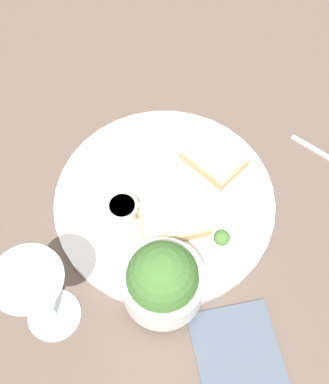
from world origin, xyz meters
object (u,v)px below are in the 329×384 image
(wine_glass, at_px, (36,290))
(cheese_toast_near, at_px, (173,219))
(sauce_ramekin, at_px, (123,209))
(cheese_toast_far, at_px, (214,157))
(salad_bowl, at_px, (162,281))
(napkin, at_px, (239,359))

(wine_glass, bearing_deg, cheese_toast_near, -135.67)
(sauce_ramekin, relative_size, wine_glass, 0.30)
(cheese_toast_far, relative_size, wine_glass, 0.72)
(sauce_ramekin, bearing_deg, cheese_toast_near, 173.70)
(cheese_toast_near, bearing_deg, sauce_ramekin, -6.30)
(sauce_ramekin, height_order, wine_glass, wine_glass)
(cheese_toast_far, bearing_deg, sauce_ramekin, 38.73)
(salad_bowl, relative_size, napkin, 0.66)
(cheese_toast_near, bearing_deg, napkin, 119.03)
(cheese_toast_near, xyz_separation_m, napkin, (-0.11, 0.19, -0.02))
(sauce_ramekin, distance_m, napkin, 0.27)
(salad_bowl, distance_m, sauce_ramekin, 0.14)
(salad_bowl, bearing_deg, wine_glass, 16.27)
(cheese_toast_near, xyz_separation_m, cheese_toast_far, (-0.06, -0.12, 0.00))
(sauce_ramekin, distance_m, wine_glass, 0.20)
(salad_bowl, height_order, cheese_toast_far, salad_bowl)
(sauce_ramekin, height_order, cheese_toast_far, sauce_ramekin)
(sauce_ramekin, distance_m, cheese_toast_near, 0.08)
(cheese_toast_far, distance_m, wine_glass, 0.36)
(sauce_ramekin, distance_m, cheese_toast_far, 0.17)
(cheese_toast_far, bearing_deg, wine_glass, 51.58)
(salad_bowl, height_order, cheese_toast_near, salad_bowl)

